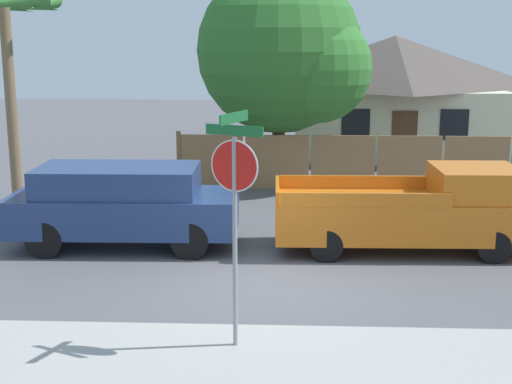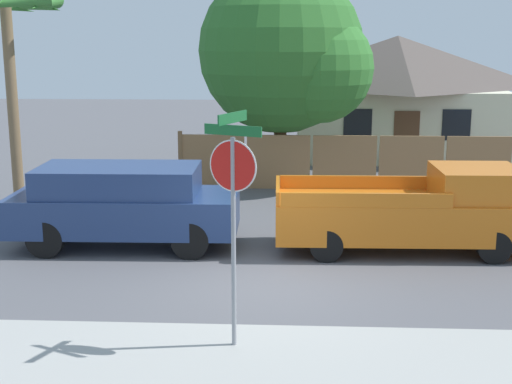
{
  "view_description": "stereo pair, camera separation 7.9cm",
  "coord_description": "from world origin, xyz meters",
  "px_view_note": "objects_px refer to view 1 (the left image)",
  "views": [
    {
      "loc": [
        0.43,
        -12.79,
        4.57
      ],
      "look_at": [
        -0.18,
        0.78,
        1.6
      ],
      "focal_mm": 50.0,
      "sensor_mm": 36.0,
      "label": 1
    },
    {
      "loc": [
        0.51,
        -12.79,
        4.57
      ],
      "look_at": [
        -0.18,
        0.78,
        1.6
      ],
      "focal_mm": 50.0,
      "sensor_mm": 36.0,
      "label": 2
    }
  ],
  "objects_px": {
    "palm_tree": "(5,22)",
    "red_suv": "(123,203)",
    "oak_tree": "(287,54)",
    "house": "(394,93)",
    "orange_pickup": "(415,211)",
    "stop_sign": "(235,190)"
  },
  "relations": [
    {
      "from": "palm_tree",
      "to": "red_suv",
      "type": "bearing_deg",
      "value": -40.05
    },
    {
      "from": "oak_tree",
      "to": "palm_tree",
      "type": "relative_size",
      "value": 1.17
    },
    {
      "from": "house",
      "to": "orange_pickup",
      "type": "xyz_separation_m",
      "value": [
        -1.38,
        -13.34,
        -1.51
      ]
    },
    {
      "from": "house",
      "to": "red_suv",
      "type": "distance_m",
      "value": 15.5
    },
    {
      "from": "orange_pickup",
      "to": "oak_tree",
      "type": "bearing_deg",
      "value": 110.66
    },
    {
      "from": "stop_sign",
      "to": "palm_tree",
      "type": "bearing_deg",
      "value": 152.04
    },
    {
      "from": "oak_tree",
      "to": "red_suv",
      "type": "height_order",
      "value": "oak_tree"
    },
    {
      "from": "house",
      "to": "palm_tree",
      "type": "xyz_separation_m",
      "value": [
        -11.26,
        -10.4,
        2.53
      ]
    },
    {
      "from": "oak_tree",
      "to": "orange_pickup",
      "type": "bearing_deg",
      "value": -68.23
    },
    {
      "from": "palm_tree",
      "to": "red_suv",
      "type": "height_order",
      "value": "palm_tree"
    },
    {
      "from": "red_suv",
      "to": "orange_pickup",
      "type": "relative_size",
      "value": 0.89
    },
    {
      "from": "house",
      "to": "oak_tree",
      "type": "bearing_deg",
      "value": -123.61
    },
    {
      "from": "palm_tree",
      "to": "orange_pickup",
      "type": "distance_m",
      "value": 11.07
    },
    {
      "from": "oak_tree",
      "to": "orange_pickup",
      "type": "xyz_separation_m",
      "value": [
        2.81,
        -7.03,
        -3.16
      ]
    },
    {
      "from": "palm_tree",
      "to": "stop_sign",
      "type": "xyz_separation_m",
      "value": [
        6.35,
        -8.01,
        -2.51
      ]
    },
    {
      "from": "house",
      "to": "orange_pickup",
      "type": "relative_size",
      "value": 1.49
    },
    {
      "from": "oak_tree",
      "to": "orange_pickup",
      "type": "distance_m",
      "value": 8.21
    },
    {
      "from": "oak_tree",
      "to": "palm_tree",
      "type": "distance_m",
      "value": 8.21
    },
    {
      "from": "house",
      "to": "oak_tree",
      "type": "distance_m",
      "value": 7.75
    },
    {
      "from": "house",
      "to": "oak_tree",
      "type": "xyz_separation_m",
      "value": [
        -4.19,
        -6.31,
        1.65
      ]
    },
    {
      "from": "oak_tree",
      "to": "stop_sign",
      "type": "xyz_separation_m",
      "value": [
        -0.72,
        -12.1,
        -1.64
      ]
    },
    {
      "from": "house",
      "to": "stop_sign",
      "type": "xyz_separation_m",
      "value": [
        -4.91,
        -18.41,
        0.02
      ]
    }
  ]
}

